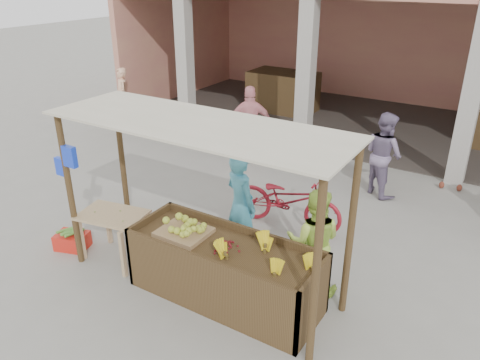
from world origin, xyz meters
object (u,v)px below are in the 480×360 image
Objects in this scene: side_table at (113,222)px; vendor_blue at (241,202)px; vendor_green at (314,239)px; motorcycle at (288,199)px; fruit_stall at (225,273)px; red_crate at (72,241)px.

vendor_blue reaches higher than side_table.
vendor_green is 1.77m from motorcycle.
vendor_blue is at bearing 25.25° from side_table.
fruit_stall is at bearing 178.35° from motorcycle.
motorcycle is (0.24, 1.14, -0.38)m from vendor_blue.
red_crate is (-2.75, -0.27, -0.27)m from fruit_stall.
red_crate is at bearing 52.59° from vendor_blue.
side_table is at bearing 60.25° from vendor_blue.
motorcycle is at bearing -72.01° from vendor_green.
vendor_blue is at bearing 9.83° from red_crate.
motorcycle reaches higher than red_crate.
vendor_blue is at bearing 110.73° from fruit_stall.
motorcycle is (1.78, 2.28, -0.12)m from side_table.
side_table is 2.89m from motorcycle.
motorcycle is (-0.16, 2.18, 0.12)m from fruit_stall.
vendor_blue is (-0.39, 1.04, 0.50)m from fruit_stall.
vendor_green is (2.84, 0.89, 0.16)m from side_table.
vendor_blue reaches higher than red_crate.
red_crate is 3.59m from motorcycle.
motorcycle is (-1.07, 1.39, -0.28)m from vendor_green.
vendor_blue is at bearing -30.30° from vendor_green.
fruit_stall is 2.18m from motorcycle.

